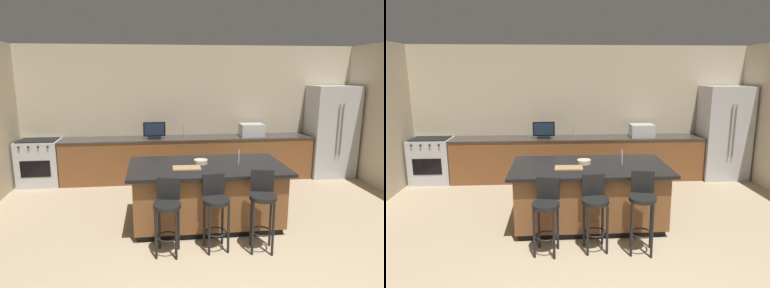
{
  "view_description": "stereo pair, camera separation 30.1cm",
  "coord_description": "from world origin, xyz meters",
  "views": [
    {
      "loc": [
        -0.81,
        -2.31,
        2.23
      ],
      "look_at": [
        -0.17,
        3.26,
        1.04
      ],
      "focal_mm": 31.98,
      "sensor_mm": 36.0,
      "label": 1
    },
    {
      "loc": [
        -0.51,
        -2.34,
        2.23
      ],
      "look_at": [
        -0.17,
        3.26,
        1.04
      ],
      "focal_mm": 31.98,
      "sensor_mm": 36.0,
      "label": 2
    }
  ],
  "objects": [
    {
      "name": "wall_back",
      "position": [
        0.0,
        4.97,
        1.39
      ],
      "size": [
        7.55,
        0.12,
        2.77
      ],
      "primitive_type": "cube",
      "color": "beige",
      "rests_on": "ground_plane"
    },
    {
      "name": "counter_back",
      "position": [
        -0.07,
        4.59,
        0.45
      ],
      "size": [
        5.18,
        0.62,
        0.9
      ],
      "color": "brown",
      "rests_on": "ground_plane"
    },
    {
      "name": "kitchen_island",
      "position": [
        -0.05,
        2.42,
        0.46
      ],
      "size": [
        2.25,
        1.22,
        0.9
      ],
      "color": "black",
      "rests_on": "ground_plane"
    },
    {
      "name": "refrigerator",
      "position": [
        3.0,
        4.55,
        0.97
      ],
      "size": [
        0.94,
        0.73,
        1.94
      ],
      "color": "#B7BABF",
      "rests_on": "ground_plane"
    },
    {
      "name": "range_oven",
      "position": [
        -3.07,
        4.59,
        0.46
      ],
      "size": [
        0.8,
        0.63,
        0.92
      ],
      "color": "#B7BABF",
      "rests_on": "ground_plane"
    },
    {
      "name": "microwave",
      "position": [
        1.25,
        4.59,
        1.03
      ],
      "size": [
        0.48,
        0.36,
        0.26
      ],
      "primitive_type": "cube",
      "color": "#B7BABF",
      "rests_on": "counter_back"
    },
    {
      "name": "tv_monitor",
      "position": [
        -0.78,
        4.54,
        1.05
      ],
      "size": [
        0.45,
        0.16,
        0.34
      ],
      "color": "black",
      "rests_on": "counter_back"
    },
    {
      "name": "sink_faucet_back",
      "position": [
        -0.17,
        4.69,
        1.02
      ],
      "size": [
        0.02,
        0.02,
        0.24
      ],
      "primitive_type": "cylinder",
      "color": "#B2B2B7",
      "rests_on": "counter_back"
    },
    {
      "name": "sink_faucet_island",
      "position": [
        0.42,
        2.42,
        1.01
      ],
      "size": [
        0.02,
        0.02,
        0.22
      ],
      "primitive_type": "cylinder",
      "color": "#B2B2B7",
      "rests_on": "kitchen_island"
    },
    {
      "name": "bar_stool_left",
      "position": [
        -0.66,
        1.62,
        0.56
      ],
      "size": [
        0.34,
        0.36,
        0.94
      ],
      "rotation": [
        0.0,
        0.0,
        -0.19
      ],
      "color": "black",
      "rests_on": "ground_plane"
    },
    {
      "name": "bar_stool_center",
      "position": [
        -0.05,
        1.67,
        0.58
      ],
      "size": [
        0.34,
        0.35,
        0.96
      ],
      "rotation": [
        0.0,
        0.0,
        0.11
      ],
      "color": "black",
      "rests_on": "ground_plane"
    },
    {
      "name": "bar_stool_right",
      "position": [
        0.53,
        1.58,
        0.62
      ],
      "size": [
        0.35,
        0.36,
        1.02
      ],
      "rotation": [
        0.0,
        0.0,
        -0.2
      ],
      "color": "black",
      "rests_on": "ground_plane"
    },
    {
      "name": "fruit_bowl",
      "position": [
        -0.13,
        2.5,
        0.93
      ],
      "size": [
        0.2,
        0.2,
        0.06
      ],
      "primitive_type": "cylinder",
      "color": "beige",
      "rests_on": "kitchen_island"
    },
    {
      "name": "cutting_board",
      "position": [
        -0.36,
        2.26,
        0.91
      ],
      "size": [
        0.4,
        0.24,
        0.02
      ],
      "primitive_type": "cube",
      "rotation": [
        0.0,
        0.0,
        -0.03
      ],
      "color": "#A87F51",
      "rests_on": "kitchen_island"
    }
  ]
}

